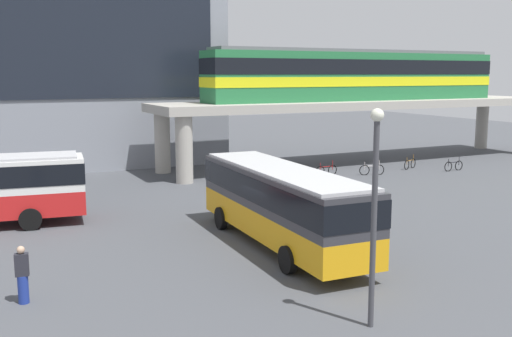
{
  "coord_description": "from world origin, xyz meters",
  "views": [
    {
      "loc": [
        -11.09,
        -20.21,
        6.93
      ],
      "look_at": [
        2.1,
        6.08,
        2.2
      ],
      "focal_mm": 41.49,
      "sensor_mm": 36.0,
      "label": 1
    }
  ],
  "objects_px": {
    "station_building": "(12,36)",
    "bicycle_green": "(283,174)",
    "bicycle_red": "(326,170)",
    "bicycle_orange": "(303,178)",
    "train": "(358,74)",
    "bicycle_silver": "(372,170)",
    "bicycle_black": "(454,166)",
    "bus_main": "(281,198)",
    "pedestrian_waiting_near_stop": "(22,276)",
    "bicycle_brown": "(410,164)"
  },
  "relations": [
    {
      "from": "station_building",
      "to": "bicycle_green",
      "type": "height_order",
      "value": "station_building"
    },
    {
      "from": "bicycle_red",
      "to": "bicycle_orange",
      "type": "xyz_separation_m",
      "value": [
        -3.08,
        -2.03,
        0.0
      ]
    },
    {
      "from": "train",
      "to": "bicycle_green",
      "type": "xyz_separation_m",
      "value": [
        -8.78,
        -4.05,
        -6.51
      ]
    },
    {
      "from": "train",
      "to": "bicycle_silver",
      "type": "height_order",
      "value": "train"
    },
    {
      "from": "bicycle_green",
      "to": "bicycle_black",
      "type": "xyz_separation_m",
      "value": [
        12.79,
        -2.31,
        0.0
      ]
    },
    {
      "from": "bus_main",
      "to": "bicycle_red",
      "type": "distance_m",
      "value": 17.38
    },
    {
      "from": "bicycle_green",
      "to": "bicycle_silver",
      "type": "height_order",
      "value": "same"
    },
    {
      "from": "bus_main",
      "to": "bicycle_orange",
      "type": "height_order",
      "value": "bus_main"
    },
    {
      "from": "bicycle_silver",
      "to": "train",
      "type": "bearing_deg",
      "value": 65.26
    },
    {
      "from": "station_building",
      "to": "bicycle_orange",
      "type": "relative_size",
      "value": 16.7
    },
    {
      "from": "bicycle_green",
      "to": "pedestrian_waiting_near_stop",
      "type": "bearing_deg",
      "value": -139.32
    },
    {
      "from": "train",
      "to": "bicycle_red",
      "type": "bearing_deg",
      "value": -143.43
    },
    {
      "from": "bicycle_green",
      "to": "bus_main",
      "type": "bearing_deg",
      "value": -119.65
    },
    {
      "from": "station_building",
      "to": "bicycle_red",
      "type": "xyz_separation_m",
      "value": [
        18.39,
        -14.42,
        -9.29
      ]
    },
    {
      "from": "train",
      "to": "bicycle_silver",
      "type": "relative_size",
      "value": 14.54
    },
    {
      "from": "bicycle_brown",
      "to": "bicycle_orange",
      "type": "bearing_deg",
      "value": -170.36
    },
    {
      "from": "train",
      "to": "bus_main",
      "type": "relative_size",
      "value": 2.24
    },
    {
      "from": "bicycle_brown",
      "to": "bicycle_red",
      "type": "bearing_deg",
      "value": 177.64
    },
    {
      "from": "train",
      "to": "bicycle_silver",
      "type": "distance_m",
      "value": 8.63
    },
    {
      "from": "bicycle_orange",
      "to": "bicycle_brown",
      "type": "bearing_deg",
      "value": 9.64
    },
    {
      "from": "train",
      "to": "bicycle_green",
      "type": "bearing_deg",
      "value": -155.23
    },
    {
      "from": "bus_main",
      "to": "train",
      "type": "bearing_deg",
      "value": 46.66
    },
    {
      "from": "bus_main",
      "to": "bicycle_black",
      "type": "relative_size",
      "value": 6.22
    },
    {
      "from": "bicycle_black",
      "to": "bicycle_orange",
      "type": "relative_size",
      "value": 1.01
    },
    {
      "from": "bicycle_brown",
      "to": "bicycle_black",
      "type": "height_order",
      "value": "same"
    },
    {
      "from": "bicycle_silver",
      "to": "pedestrian_waiting_near_stop",
      "type": "relative_size",
      "value": 0.95
    },
    {
      "from": "bicycle_black",
      "to": "bicycle_orange",
      "type": "bearing_deg",
      "value": 178.21
    },
    {
      "from": "bicycle_red",
      "to": "bicycle_orange",
      "type": "height_order",
      "value": "same"
    },
    {
      "from": "train",
      "to": "bicycle_orange",
      "type": "bearing_deg",
      "value": -144.57
    },
    {
      "from": "bicycle_green",
      "to": "bicycle_black",
      "type": "height_order",
      "value": "same"
    },
    {
      "from": "bicycle_black",
      "to": "bicycle_silver",
      "type": "distance_m",
      "value": 6.49
    },
    {
      "from": "bicycle_orange",
      "to": "bicycle_silver",
      "type": "xyz_separation_m",
      "value": [
        6.03,
        0.83,
        0.0
      ]
    },
    {
      "from": "train",
      "to": "bicycle_brown",
      "type": "relative_size",
      "value": 14.96
    },
    {
      "from": "bus_main",
      "to": "bicycle_orange",
      "type": "relative_size",
      "value": 6.29
    },
    {
      "from": "bicycle_orange",
      "to": "bicycle_silver",
      "type": "distance_m",
      "value": 6.09
    },
    {
      "from": "train",
      "to": "bicycle_brown",
      "type": "xyz_separation_m",
      "value": [
        1.81,
        -4.24,
        -6.51
      ]
    },
    {
      "from": "station_building",
      "to": "bicycle_green",
      "type": "bearing_deg",
      "value": -44.19
    },
    {
      "from": "bicycle_green",
      "to": "bicycle_silver",
      "type": "xyz_separation_m",
      "value": [
        6.41,
        -1.09,
        0.0
      ]
    },
    {
      "from": "train",
      "to": "station_building",
      "type": "bearing_deg",
      "value": 156.19
    },
    {
      "from": "bicycle_brown",
      "to": "bicycle_green",
      "type": "height_order",
      "value": "same"
    },
    {
      "from": "bicycle_orange",
      "to": "bicycle_black",
      "type": "bearing_deg",
      "value": -1.79
    },
    {
      "from": "station_building",
      "to": "bicycle_silver",
      "type": "relative_size",
      "value": 17.25
    },
    {
      "from": "bicycle_brown",
      "to": "bicycle_silver",
      "type": "xyz_separation_m",
      "value": [
        -4.19,
        -0.9,
        0.0
      ]
    },
    {
      "from": "bus_main",
      "to": "pedestrian_waiting_near_stop",
      "type": "distance_m",
      "value": 10.15
    },
    {
      "from": "station_building",
      "to": "bicycle_green",
      "type": "xyz_separation_m",
      "value": [
        14.93,
        -14.52,
        -9.29
      ]
    },
    {
      "from": "train",
      "to": "bicycle_red",
      "type": "height_order",
      "value": "train"
    },
    {
      "from": "bicycle_green",
      "to": "station_building",
      "type": "bearing_deg",
      "value": 135.81
    },
    {
      "from": "bicycle_green",
      "to": "bicycle_silver",
      "type": "distance_m",
      "value": 6.51
    },
    {
      "from": "bus_main",
      "to": "bicycle_silver",
      "type": "distance_m",
      "value": 18.58
    },
    {
      "from": "bicycle_black",
      "to": "bicycle_orange",
      "type": "xyz_separation_m",
      "value": [
        -12.41,
        0.39,
        0.0
      ]
    }
  ]
}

